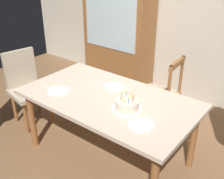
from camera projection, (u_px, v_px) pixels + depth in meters
The scene contains 12 objects.
ground at pixel (109, 154), 3.07m from camera, with size 6.40×6.40×0.00m, color brown.
back_wall at pixel (191, 10), 3.77m from camera, with size 6.40×0.10×2.60m, color beige.
dining_table at pixel (108, 104), 2.77m from camera, with size 1.77×0.98×0.74m.
birthday_cake at pixel (127, 105), 2.50m from camera, with size 0.28×0.28×0.16m.
plate_near_celebrant at pixel (58, 91), 2.84m from camera, with size 0.22×0.22×0.01m, color white.
plate_far_side at pixel (115, 86), 2.93m from camera, with size 0.22×0.22×0.01m, color white.
plate_near_guest at pixel (141, 125), 2.28m from camera, with size 0.22×0.22×0.01m, color white.
fork_near_celebrant at pixel (48, 87), 2.93m from camera, with size 0.18×0.02×0.01m, color silver.
fork_far_side at pixel (102, 83), 3.01m from camera, with size 0.18×0.02×0.01m, color silver.
chair_spindle_back at pixel (160, 96), 3.34m from camera, with size 0.47×0.47×0.95m.
chair_upholstered at pixel (26, 84), 3.46m from camera, with size 0.52×0.52×0.95m.
china_cabinet at pixel (119, 28), 4.29m from camera, with size 1.10×0.45×1.90m.
Camera 1 is at (1.50, -1.86, 2.05)m, focal length 43.80 mm.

